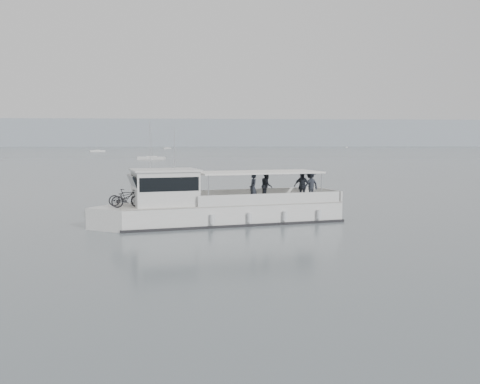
{
  "coord_description": "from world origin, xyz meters",
  "views": [
    {
      "loc": [
        -1.5,
        -27.5,
        4.15
      ],
      "look_at": [
        0.65,
        -0.11,
        1.6
      ],
      "focal_mm": 40.0,
      "sensor_mm": 36.0,
      "label": 1
    }
  ],
  "objects": [
    {
      "name": "headland",
      "position": [
        0.0,
        560.0,
        14.0
      ],
      "size": [
        1400.0,
        90.0,
        28.0
      ],
      "primitive_type": "cube",
      "color": "#939EA8",
      "rests_on": "ground"
    },
    {
      "name": "ground",
      "position": [
        0.0,
        0.0,
        0.0
      ],
      "size": [
        1400.0,
        1400.0,
        0.0
      ],
      "primitive_type": "plane",
      "color": "#525D60",
      "rests_on": "ground"
    },
    {
      "name": "tour_boat",
      "position": [
        -0.95,
        -0.38,
        0.89
      ],
      "size": [
        12.99,
        5.79,
        5.44
      ],
      "rotation": [
        0.0,
        0.0,
        0.24
      ],
      "color": "white",
      "rests_on": "ground"
    },
    {
      "name": "moored_fleet",
      "position": [
        -53.34,
        193.83,
        0.36
      ],
      "size": [
        387.47,
        352.85,
        10.51
      ],
      "color": "white",
      "rests_on": "ground"
    }
  ]
}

